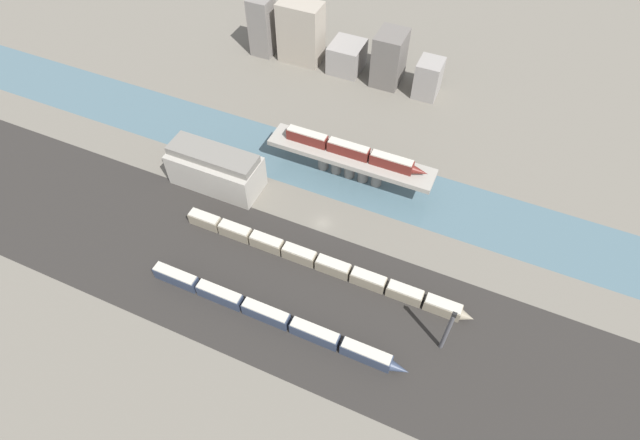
{
  "coord_description": "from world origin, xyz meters",
  "views": [
    {
      "loc": [
        34.68,
        -80.48,
        109.93
      ],
      "look_at": [
        0.0,
        -1.82,
        3.46
      ],
      "focal_mm": 28.0,
      "sensor_mm": 36.0,
      "label": 1
    }
  ],
  "objects": [
    {
      "name": "ground_plane",
      "position": [
        0.0,
        0.0,
        0.0
      ],
      "size": [
        400.0,
        400.0,
        0.0
      ],
      "primitive_type": "plane",
      "color": "#666056"
    },
    {
      "name": "railbed_yard",
      "position": [
        0.0,
        -24.0,
        0.0
      ],
      "size": [
        280.0,
        42.0,
        0.01
      ],
      "primitive_type": "cube",
      "color": "#282623",
      "rests_on": "ground"
    },
    {
      "name": "river_water",
      "position": [
        0.0,
        20.36,
        0.0
      ],
      "size": [
        320.0,
        21.61,
        0.01
      ],
      "primitive_type": "cube",
      "color": "#47606B",
      "rests_on": "ground"
    },
    {
      "name": "bridge",
      "position": [
        -0.0,
        20.36,
        6.44
      ],
      "size": [
        50.34,
        9.0,
        8.65
      ],
      "color": "gray",
      "rests_on": "ground"
    },
    {
      "name": "train_on_bridge",
      "position": [
        0.67,
        20.36,
        10.5
      ],
      "size": [
        43.23,
        2.87,
        3.79
      ],
      "color": "#5B1E19",
      "rests_on": "bridge"
    },
    {
      "name": "train_yard_near",
      "position": [
        0.62,
        -32.69,
        2.05
      ],
      "size": [
        67.83,
        2.89,
        4.18
      ],
      "color": "#2D384C",
      "rests_on": "ground"
    },
    {
      "name": "train_yard_mid",
      "position": [
        5.19,
        -13.62,
        1.9
      ],
      "size": [
        80.06,
        3.12,
        3.86
      ],
      "color": "gray",
      "rests_on": "ground"
    },
    {
      "name": "warehouse_building",
      "position": [
        -34.87,
        1.66,
        6.07
      ],
      "size": [
        26.95,
        11.89,
        12.77
      ],
      "color": "#9E998E",
      "rests_on": "ground"
    },
    {
      "name": "signal_tower",
      "position": [
        40.28,
        -22.88,
        7.96
      ],
      "size": [
        1.0,
        0.99,
        16.23
      ],
      "color": "#4C4C51",
      "rests_on": "ground"
    },
    {
      "name": "city_block_far_left",
      "position": [
        -54.72,
        69.08,
        10.85
      ],
      "size": [
        8.14,
        8.28,
        21.7
      ],
      "primitive_type": "cube",
      "color": "slate",
      "rests_on": "ground"
    },
    {
      "name": "city_block_left",
      "position": [
        -39.62,
        70.63,
        11.11
      ],
      "size": [
        15.72,
        9.41,
        22.22
      ],
      "primitive_type": "cube",
      "color": "gray",
      "rests_on": "ground"
    },
    {
      "name": "city_block_center",
      "position": [
        -21.58,
        71.5,
        5.21
      ],
      "size": [
        11.65,
        12.6,
        10.42
      ],
      "primitive_type": "cube",
      "color": "gray",
      "rests_on": "ground"
    },
    {
      "name": "city_block_right",
      "position": [
        -5.27,
        70.56,
        9.43
      ],
      "size": [
        9.86,
        12.11,
        18.86
      ],
      "primitive_type": "cube",
      "color": "#605B56",
      "rests_on": "ground"
    },
    {
      "name": "city_block_far_right",
      "position": [
        9.86,
        68.77,
        6.57
      ],
      "size": [
        8.22,
        9.47,
        13.15
      ],
      "primitive_type": "cube",
      "color": "gray",
      "rests_on": "ground"
    }
  ]
}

